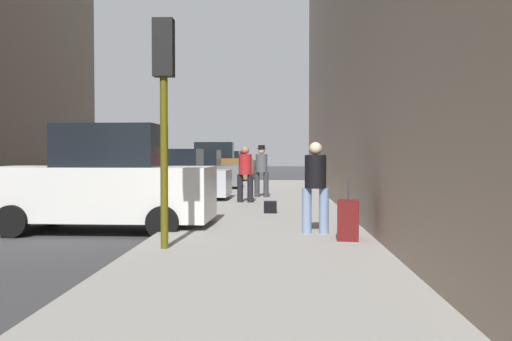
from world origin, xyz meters
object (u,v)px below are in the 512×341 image
Objects in this scene: parked_white_van at (104,183)px; fire_hydrant at (223,188)px; parked_silver_sedan at (167,178)px; pedestrian_with_beanie at (262,168)px; rolling_suitcase at (348,220)px; parked_gray_coupe at (194,172)px; parked_bronze_suv at (212,164)px; traffic_light at (164,83)px; parked_dark_green_sedan at (231,163)px; duffel_bag at (270,207)px; pedestrian_in_red_jacket at (245,171)px; pedestrian_in_jeans at (315,182)px; parked_red_hatchback at (223,165)px.

parked_white_van is 6.60× the size of fire_hydrant.
parked_silver_sedan is 3.24m from pedestrian_with_beanie.
parked_white_van is 6.71m from parked_silver_sedan.
parked_white_van is 4.47× the size of rolling_suitcase.
fire_hydrant is (1.80, 7.21, -0.54)m from parked_white_van.
parked_silver_sedan and parked_gray_coupe have the same top height.
traffic_light is (1.85, -22.31, 1.73)m from parked_bronze_suv.
parked_dark_green_sedan is at bearing 97.18° from pedestrian_with_beanie.
parked_dark_green_sedan is 9.64× the size of duffel_bag.
traffic_light is 2.11× the size of pedestrian_in_red_jacket.
parked_silver_sedan is 25.40m from parked_dark_green_sedan.
pedestrian_with_beanie reaches higher than parked_dark_green_sedan.
fire_hydrant reaches higher than duffel_bag.
rolling_suitcase is (0.52, -0.74, -0.61)m from pedestrian_in_jeans.
parked_red_hatchback is 20.43m from pedestrian_in_red_jacket.
rolling_suitcase is (4.87, -8.58, -0.36)m from parked_silver_sedan.
pedestrian_with_beanie is (3.08, -18.13, 0.29)m from parked_red_hatchback.
parked_white_van reaches higher than parked_silver_sedan.
pedestrian_in_jeans is (2.49, 1.77, -1.65)m from traffic_light.
parked_gray_coupe is at bearing -90.00° from parked_red_hatchback.
parked_bronze_suv is 20.99m from pedestrian_in_jeans.
traffic_light is at bearing -86.97° from parked_dark_green_sedan.
parked_silver_sedan is (0.00, 6.71, -0.18)m from parked_white_van.
pedestrian_with_beanie is at bearing -58.33° from parked_gray_coupe.
parked_silver_sedan is at bearing 156.32° from pedestrian_in_red_jacket.
parked_silver_sedan is 5.42m from duffel_bag.
parked_gray_coupe is 9.64× the size of duffel_bag.
pedestrian_in_red_jacket is at bearing -69.63° from parked_gray_coupe.
pedestrian_in_red_jacket is at bearing -101.65° from pedestrian_with_beanie.
duffel_bag is at bearing -78.42° from parked_bronze_suv.
parked_bronze_suv reaches higher than rolling_suitcase.
parked_red_hatchback is 23.51m from duffel_bag.
parked_white_van reaches higher than pedestrian_in_red_jacket.
traffic_light is at bearing -161.14° from rolling_suitcase.
parked_dark_green_sedan is at bearing 97.44° from pedestrian_in_jeans.
parked_white_van is 1.10× the size of parked_dark_green_sedan.
parked_white_van is 5.25m from rolling_suitcase.
pedestrian_with_beanie is (3.08, -4.99, 0.29)m from parked_gray_coupe.
parked_bronze_suv reaches higher than duffel_bag.
parked_silver_sedan is at bearing 129.77° from duffel_bag.
parked_white_van reaches higher than pedestrian_in_jeans.
parked_bronze_suv is at bearing 90.00° from parked_white_van.
parked_gray_coupe is 13.14m from parked_red_hatchback.
pedestrian_with_beanie is (3.08, 7.67, 0.10)m from parked_white_van.
parked_red_hatchback is at bearing 90.00° from parked_white_van.
duffel_bag is (0.81, -2.99, -0.81)m from pedestrian_in_red_jacket.
duffel_bag is (0.37, -5.11, -0.85)m from pedestrian_with_beanie.
rolling_suitcase reaches higher than fire_hydrant.
parked_bronze_suv is 2.71× the size of pedestrian_in_red_jacket.
rolling_suitcase is at bearing -21.08° from parked_white_van.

